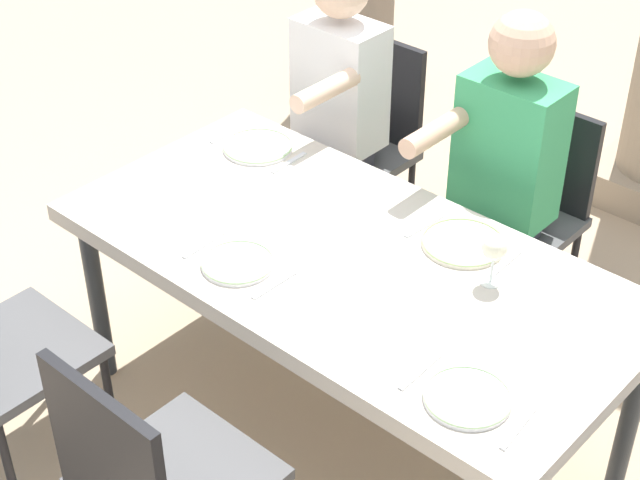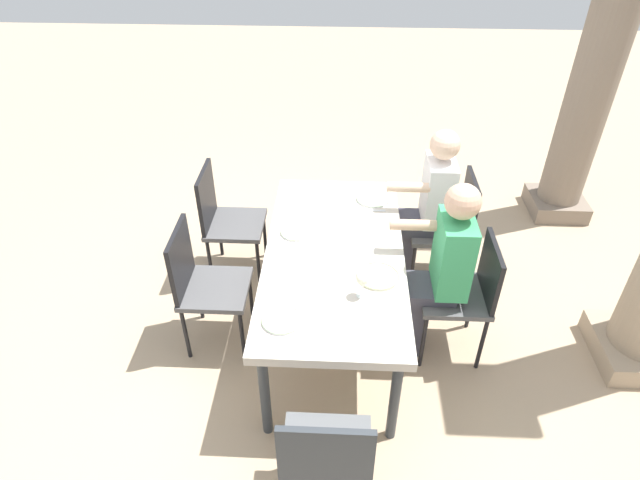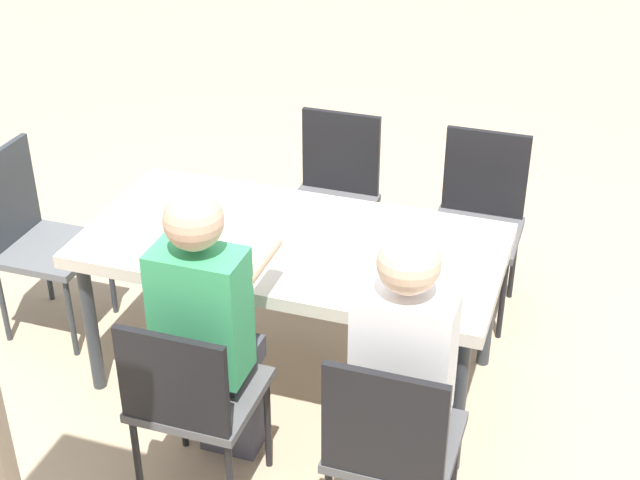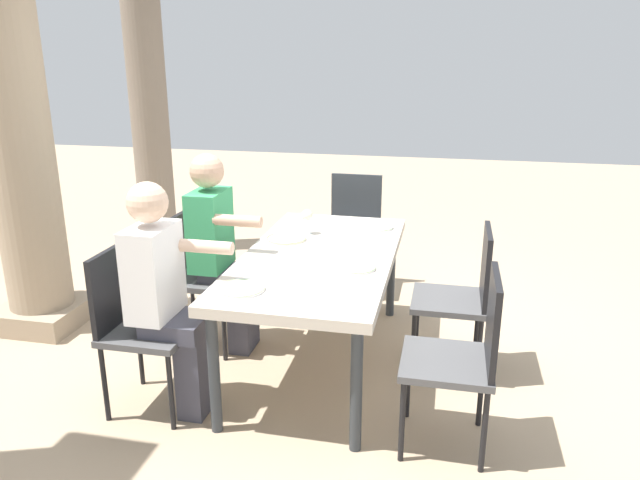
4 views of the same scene
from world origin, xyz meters
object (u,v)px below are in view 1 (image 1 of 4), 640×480
(chair_mid_south, at_px, (152,478))
(plate_0, at_px, (258,147))
(dining_table, at_px, (347,270))
(diner_man_white, at_px, (329,116))
(plate_1, at_px, (238,263))
(plate_3, at_px, (467,397))
(chair_west_north, at_px, (360,135))
(plate_2, at_px, (463,243))
(wine_glass_2, at_px, (495,248))
(chair_mid_north, at_px, (520,205))
(diner_woman_green, at_px, (494,184))

(chair_mid_south, xyz_separation_m, plate_0, (-0.73, 1.14, 0.21))
(dining_table, height_order, plate_0, plate_0)
(diner_man_white, relative_size, plate_1, 5.81)
(plate_1, bearing_deg, plate_3, -0.84)
(diner_man_white, xyz_separation_m, plate_3, (1.30, -0.95, 0.05))
(chair_mid_south, distance_m, plate_3, 0.83)
(chair_mid_south, relative_size, plate_3, 4.08)
(dining_table, xyz_separation_m, plate_1, (-0.21, -0.26, 0.07))
(chair_west_north, relative_size, plate_2, 3.52)
(wine_glass_2, xyz_separation_m, plate_3, (0.23, -0.44, -0.11))
(plate_1, distance_m, plate_3, 0.84)
(plate_0, xyz_separation_m, wine_glass_2, (1.05, -0.10, 0.11))
(chair_mid_north, bearing_deg, plate_3, -64.42)
(diner_man_white, height_order, plate_0, diner_man_white)
(chair_mid_north, relative_size, diner_woman_green, 0.68)
(plate_1, xyz_separation_m, plate_3, (0.84, -0.01, -0.00))
(plate_0, relative_size, plate_1, 1.13)
(plate_2, bearing_deg, dining_table, -131.00)
(chair_mid_north, height_order, chair_mid_south, chair_mid_south)
(dining_table, relative_size, chair_mid_north, 2.05)
(dining_table, xyz_separation_m, diner_woman_green, (0.08, 0.67, 0.04))
(chair_mid_north, bearing_deg, dining_table, -95.77)
(chair_mid_north, distance_m, plate_2, 0.65)
(chair_west_north, bearing_deg, plate_2, -33.35)
(diner_man_white, bearing_deg, chair_mid_south, -63.88)
(dining_table, height_order, chair_west_north, chair_west_north)
(chair_mid_north, bearing_deg, chair_west_north, 179.61)
(diner_man_white, bearing_deg, plate_0, -86.85)
(chair_mid_south, bearing_deg, dining_table, 95.73)
(chair_west_north, bearing_deg, plate_0, -87.58)
(dining_table, height_order, diner_woman_green, diner_woman_green)
(plate_1, bearing_deg, plate_0, 129.83)
(diner_woman_green, xyz_separation_m, diner_man_white, (-0.75, 0.00, -0.01))
(chair_west_north, xyz_separation_m, chair_mid_north, (0.76, -0.01, -0.00))
(plate_1, relative_size, plate_2, 0.85)
(chair_mid_north, relative_size, chair_mid_south, 0.96)
(diner_man_white, xyz_separation_m, plate_0, (0.02, -0.41, 0.05))
(diner_man_white, distance_m, plate_1, 1.05)
(plate_2, bearing_deg, diner_woman_green, 110.63)
(chair_mid_south, distance_m, plate_0, 1.37)
(plate_1, bearing_deg, chair_mid_south, -64.27)
(plate_3, bearing_deg, chair_mid_north, 115.58)
(chair_west_north, bearing_deg, chair_mid_south, -66.36)
(diner_man_white, distance_m, plate_3, 1.61)
(diner_man_white, bearing_deg, chair_west_north, 90.89)
(dining_table, xyz_separation_m, wine_glass_2, (0.40, 0.17, 0.19))
(chair_mid_south, relative_size, wine_glass_2, 5.53)
(diner_woman_green, bearing_deg, plate_2, -69.37)
(chair_mid_north, xyz_separation_m, plate_0, (-0.73, -0.59, 0.22))
(chair_mid_north, relative_size, plate_0, 3.55)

